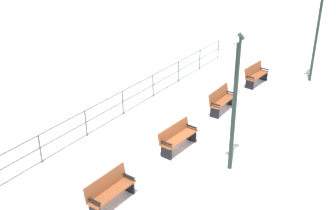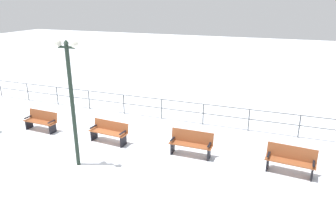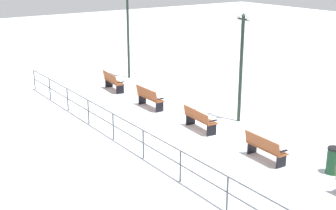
{
  "view_description": "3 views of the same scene",
  "coord_description": "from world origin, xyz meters",
  "views": [
    {
      "loc": [
        6.2,
        -10.22,
        7.34
      ],
      "look_at": [
        -1.03,
        0.82,
        1.1
      ],
      "focal_mm": 43.59,
      "sensor_mm": 36.0,
      "label": 1
    },
    {
      "loc": [
        10.02,
        6.4,
        5.6
      ],
      "look_at": [
        -2.13,
        1.82,
        1.19
      ],
      "focal_mm": 33.36,
      "sensor_mm": 36.0,
      "label": 2
    },
    {
      "loc": [
        -10.9,
        -13.38,
        6.45
      ],
      "look_at": [
        -1.71,
        -0.17,
        1.37
      ],
      "focal_mm": 50.08,
      "sensor_mm": 36.0,
      "label": 3
    }
  ],
  "objects": [
    {
      "name": "bench_second",
      "position": [
        -0.12,
        -3.48,
        0.46
      ],
      "size": [
        0.57,
        1.59,
        0.88
      ],
      "rotation": [
        0.0,
        0.0,
        -0.04
      ],
      "color": "brown",
      "rests_on": "ground"
    },
    {
      "name": "bench_fourth",
      "position": [
        -0.2,
        3.48,
        0.51
      ],
      "size": [
        0.49,
        1.62,
        0.95
      ],
      "rotation": [
        0.0,
        0.0,
        0.0
      ],
      "color": "brown",
      "rests_on": "ground"
    },
    {
      "name": "lamppost_middle",
      "position": [
        1.9,
        -0.08,
        2.82
      ],
      "size": [
        0.24,
        0.88,
        4.41
      ],
      "color": "#1E2D23",
      "rests_on": "ground"
    },
    {
      "name": "waterfront_railing",
      "position": [
        -3.32,
        -0.0,
        0.7
      ],
      "size": [
        0.05,
        18.84,
        1.03
      ],
      "color": "#4C5156",
      "rests_on": "ground"
    },
    {
      "name": "lamppost_far",
      "position": [
        1.9,
        8.84,
        3.04
      ],
      "size": [
        0.25,
        0.9,
        4.7
      ],
      "color": "#1E2D23",
      "rests_on": "ground"
    },
    {
      "name": "bench_fifth",
      "position": [
        -0.15,
        6.97,
        0.49
      ],
      "size": [
        0.65,
        1.65,
        0.93
      ],
      "rotation": [
        0.0,
        0.0,
        -0.09
      ],
      "color": "brown",
      "rests_on": "ground"
    },
    {
      "name": "bench_third",
      "position": [
        -0.11,
        0.01,
        0.47
      ],
      "size": [
        0.64,
        1.68,
        0.87
      ],
      "rotation": [
        0.0,
        0.0,
        -0.07
      ],
      "color": "brown",
      "rests_on": "ground"
    },
    {
      "name": "ground_plane",
      "position": [
        0.0,
        0.0,
        0.0
      ],
      "size": [
        80.0,
        80.0,
        0.0
      ],
      "primitive_type": "plane",
      "color": "white",
      "rests_on": "ground"
    },
    {
      "name": "trash_bin",
      "position": [
        0.92,
        -5.38,
        0.43
      ],
      "size": [
        0.43,
        0.43,
        0.86
      ],
      "color": "#1E4C2D",
      "rests_on": "ground"
    }
  ]
}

